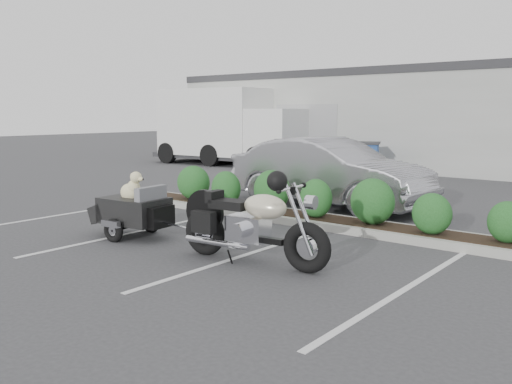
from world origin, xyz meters
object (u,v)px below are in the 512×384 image
Objects in this scene: pet_trailer at (134,209)px; dumpster at (353,159)px; sedan at (329,172)px; delivery_truck at (229,128)px; motorcycle at (252,225)px.

dumpster is at bearing 92.30° from pet_trailer.
sedan is (1.05, 5.08, 0.31)m from pet_trailer.
delivery_truck is (-8.99, 6.53, 0.75)m from sedan.
sedan reaches higher than dumpster.
dumpster reaches higher than pet_trailer.
delivery_truck is (-6.35, 0.48, 0.96)m from dumpster.
sedan is 0.69× the size of delivery_truck.
delivery_truck reaches higher than sedan.
sedan is at bearing 103.00° from motorcycle.
sedan reaches higher than motorcycle.
motorcycle is 2.79m from pet_trailer.
delivery_truck reaches higher than dumpster.
pet_trailer is at bearing -104.54° from dumpster.
pet_trailer is 11.25m from dumpster.
pet_trailer is 0.41× the size of sedan.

